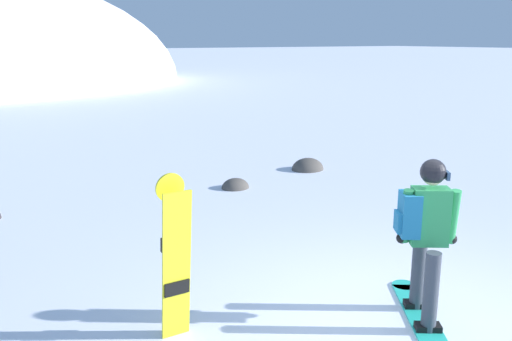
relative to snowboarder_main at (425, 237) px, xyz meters
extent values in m
plane|color=white|center=(-0.32, -0.10, -0.92)|extent=(300.00, 300.00, 0.00)
cube|color=#23B7A3|center=(0.03, -0.02, -0.91)|extent=(1.08, 1.46, 0.02)
cylinder|color=#23B7A3|center=(0.45, 0.64, -0.91)|extent=(0.28, 0.28, 0.02)
cube|color=black|center=(0.16, 0.18, -0.86)|extent=(0.29, 0.25, 0.06)
cube|color=black|center=(-0.10, -0.22, -0.86)|extent=(0.29, 0.25, 0.06)
cylinder|color=#3D424C|center=(0.16, 0.18, -0.48)|extent=(0.15, 0.15, 0.82)
cylinder|color=#3D424C|center=(-0.10, -0.22, -0.48)|extent=(0.15, 0.15, 0.82)
cube|color=#2D9351|center=(0.03, -0.02, 0.22)|extent=(0.42, 0.38, 0.58)
cylinder|color=#2D9351|center=(-0.17, 0.11, 0.22)|extent=(0.18, 0.20, 0.57)
cylinder|color=#2D9351|center=(0.22, -0.14, 0.22)|extent=(0.18, 0.20, 0.57)
sphere|color=black|center=(-0.16, 0.15, -0.03)|extent=(0.11, 0.11, 0.11)
sphere|color=black|center=(0.26, -0.12, -0.03)|extent=(0.11, 0.11, 0.11)
cube|color=teal|center=(-0.14, 0.09, 0.24)|extent=(0.30, 0.33, 0.44)
cube|color=teal|center=(-0.23, 0.15, 0.16)|extent=(0.16, 0.20, 0.20)
sphere|color=beige|center=(0.03, -0.02, 0.64)|extent=(0.21, 0.21, 0.21)
sphere|color=black|center=(0.03, -0.02, 0.67)|extent=(0.25, 0.25, 0.25)
cube|color=navy|center=(0.13, -0.09, 0.64)|extent=(0.12, 0.16, 0.08)
cube|color=yellow|center=(-2.28, 0.94, -0.16)|extent=(0.28, 0.19, 1.51)
cylinder|color=yellow|center=(-2.28, 1.03, 0.59)|extent=(0.28, 0.06, 0.28)
cube|color=black|center=(-2.28, 0.97, 0.06)|extent=(0.25, 0.09, 0.15)
cube|color=black|center=(-2.28, 0.97, -0.38)|extent=(0.25, 0.09, 0.15)
ellipsoid|color=#4C4742|center=(2.96, 5.98, -0.92)|extent=(0.74, 0.63, 0.52)
ellipsoid|color=#4C4742|center=(0.83, 5.46, -0.92)|extent=(0.56, 0.47, 0.39)
camera|label=1|loc=(-4.09, -3.52, 1.93)|focal=38.11mm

